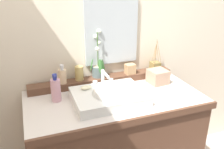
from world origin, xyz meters
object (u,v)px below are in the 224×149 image
at_px(sink_basin, 109,97).
at_px(tumbler_cup, 79,73).
at_px(soap_bar, 86,88).
at_px(potted_plant, 98,67).
at_px(reed_diffuser, 155,65).
at_px(trinket_box, 130,69).
at_px(tissue_box, 158,77).
at_px(soap_dispenser, 62,76).
at_px(lotion_bottle, 56,90).

height_order(sink_basin, tumbler_cup, sink_basin).
bearing_deg(soap_bar, sink_basin, -39.17).
distance_m(soap_bar, potted_plant, 0.26).
height_order(sink_basin, reed_diffuser, reed_diffuser).
height_order(potted_plant, reed_diffuser, potted_plant).
xyz_separation_m(reed_diffuser, trinket_box, (-0.23, -0.02, 0.00)).
height_order(sink_basin, soap_bar, sink_basin).
height_order(sink_basin, tissue_box, sink_basin).
relative_size(reed_diffuser, trinket_box, 3.20).
relative_size(tumbler_cup, tissue_box, 0.79).
bearing_deg(soap_dispenser, tissue_box, -10.80).
relative_size(sink_basin, potted_plant, 1.29).
bearing_deg(soap_dispenser, lotion_bottle, -114.96).
relative_size(sink_basin, reed_diffuser, 1.86).
distance_m(tumbler_cup, tissue_box, 0.58).
bearing_deg(soap_bar, trinket_box, 24.23).
relative_size(potted_plant, soap_dispenser, 2.56).
relative_size(trinket_box, lotion_bottle, 0.41).
distance_m(sink_basin, trinket_box, 0.39).
bearing_deg(lotion_bottle, soap_dispenser, 65.04).
distance_m(tumbler_cup, lotion_bottle, 0.25).
distance_m(soap_bar, tumbler_cup, 0.20).
bearing_deg(trinket_box, soap_bar, -159.92).
relative_size(sink_basin, soap_bar, 6.46).
height_order(soap_bar, tumbler_cup, tumbler_cup).
xyz_separation_m(sink_basin, soap_bar, (-0.12, 0.10, 0.04)).
bearing_deg(lotion_bottle, soap_bar, -8.67).
height_order(soap_dispenser, reed_diffuser, reed_diffuser).
height_order(soap_bar, potted_plant, potted_plant).
height_order(reed_diffuser, lotion_bottle, reed_diffuser).
xyz_separation_m(reed_diffuser, tissue_box, (-0.06, -0.15, -0.03)).
bearing_deg(reed_diffuser, tumbler_cup, -179.64).
height_order(soap_bar, tissue_box, tissue_box).
height_order(sink_basin, potted_plant, potted_plant).
relative_size(sink_basin, lotion_bottle, 2.46).
bearing_deg(potted_plant, soap_dispenser, -173.65).
bearing_deg(reed_diffuser, lotion_bottle, -168.24).
bearing_deg(trinket_box, reed_diffuser, 1.09).
xyz_separation_m(sink_basin, reed_diffuser, (0.50, 0.30, 0.05)).
height_order(trinket_box, tissue_box, trinket_box).
bearing_deg(potted_plant, sink_basin, -94.36).
bearing_deg(soap_bar, lotion_bottle, 171.33).
bearing_deg(tumbler_cup, tissue_box, -14.65).
bearing_deg(soap_bar, tissue_box, 4.85).
xyz_separation_m(sink_basin, trinket_box, (0.27, 0.28, 0.06)).
bearing_deg(tumbler_cup, lotion_bottle, -139.25).
bearing_deg(soap_dispenser, soap_bar, -55.91).
xyz_separation_m(potted_plant, lotion_bottle, (-0.34, -0.18, -0.05)).
distance_m(sink_basin, soap_bar, 0.17).
height_order(tumbler_cup, trinket_box, tumbler_cup).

